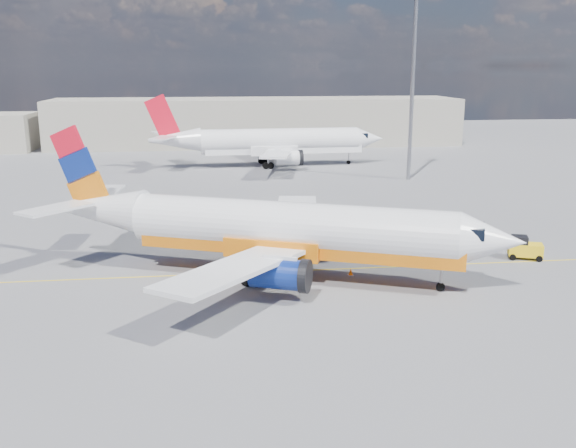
{
  "coord_description": "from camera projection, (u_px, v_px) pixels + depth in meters",
  "views": [
    {
      "loc": [
        -4.0,
        -38.02,
        13.51
      ],
      "look_at": [
        1.17,
        2.15,
        3.5
      ],
      "focal_mm": 40.0,
      "sensor_mm": 36.0,
      "label": 1
    }
  ],
  "objects": [
    {
      "name": "ground",
      "position": [
        274.0,
        287.0,
        40.34
      ],
      "size": [
        240.0,
        240.0,
        0.0
      ],
      "primitive_type": "plane",
      "color": "slate",
      "rests_on": "ground"
    },
    {
      "name": "taxi_line",
      "position": [
        269.0,
        272.0,
        43.23
      ],
      "size": [
        70.0,
        0.15,
        0.01
      ],
      "primitive_type": "cube",
      "color": "yellow",
      "rests_on": "ground"
    },
    {
      "name": "terminal_main",
      "position": [
        257.0,
        122.0,
        112.22
      ],
      "size": [
        70.0,
        14.0,
        8.0
      ],
      "primitive_type": "cube",
      "color": "#A69F8F",
      "rests_on": "ground"
    },
    {
      "name": "main_jet",
      "position": [
        276.0,
        229.0,
        41.53
      ],
      "size": [
        31.43,
        23.7,
        9.66
      ],
      "rotation": [
        0.0,
        0.0,
        -0.4
      ],
      "color": "white",
      "rests_on": "ground"
    },
    {
      "name": "second_jet",
      "position": [
        272.0,
        142.0,
        87.97
      ],
      "size": [
        32.8,
        25.93,
        9.94
      ],
      "rotation": [
        0.0,
        0.0,
        0.04
      ],
      "color": "white",
      "rests_on": "ground"
    },
    {
      "name": "gse_tug",
      "position": [
        524.0,
        248.0,
        46.05
      ],
      "size": [
        2.62,
        2.11,
        1.66
      ],
      "rotation": [
        0.0,
        0.0,
        -0.35
      ],
      "color": "black",
      "rests_on": "ground"
    },
    {
      "name": "traffic_cone",
      "position": [
        351.0,
        272.0,
        42.46
      ],
      "size": [
        0.35,
        0.35,
        0.49
      ],
      "color": "white",
      "rests_on": "ground"
    },
    {
      "name": "floodlight_mast",
      "position": [
        413.0,
        67.0,
        75.27
      ],
      "size": [
        1.62,
        1.62,
        22.24
      ],
      "color": "gray",
      "rests_on": "ground"
    }
  ]
}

